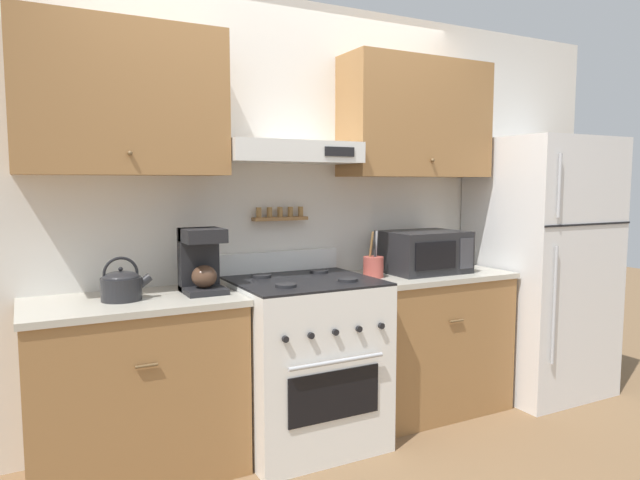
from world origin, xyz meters
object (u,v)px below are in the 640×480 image
coffee_maker (201,260)px  utensil_crock (373,266)px  refrigerator (540,266)px  stove_range (304,360)px  microwave (424,252)px  tea_kettle (122,285)px

coffee_maker → utensil_crock: (1.05, -0.03, -0.10)m
refrigerator → utensil_crock: 1.34m
stove_range → microwave: 1.05m
stove_range → refrigerator: (1.84, -0.02, 0.41)m
tea_kettle → refrigerator: bearing=-1.7°
stove_range → coffee_maker: bearing=170.4°
tea_kettle → stove_range: bearing=-3.7°
refrigerator → stove_range: bearing=179.3°
stove_range → tea_kettle: tea_kettle is taller
tea_kettle → coffee_maker: (0.40, 0.03, 0.09)m
refrigerator → coffee_maker: size_ratio=5.26×
stove_range → utensil_crock: 0.71m
coffee_maker → microwave: (1.44, -0.01, -0.04)m
refrigerator → utensil_crock: size_ratio=6.28×
tea_kettle → microwave: microwave is taller
coffee_maker → refrigerator: bearing=-2.8°
tea_kettle → utensil_crock: (1.45, 0.00, -0.01)m
refrigerator → microwave: size_ratio=3.50×
stove_range → microwave: microwave is taller
refrigerator → utensil_crock: refrigerator is taller
refrigerator → coffee_maker: refrigerator is taller
tea_kettle → microwave: bearing=0.6°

